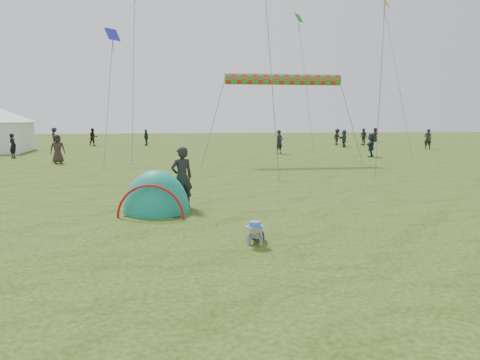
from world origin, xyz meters
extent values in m
plane|color=#1B3B09|center=(0.00, 0.00, 0.00)|extent=(140.00, 140.00, 0.00)
ellipsoid|color=#107A45|center=(-1.43, 2.94, 0.00)|extent=(2.12, 1.86, 2.42)
imported|color=black|center=(-0.71, 3.54, 0.91)|extent=(0.77, 0.64, 1.81)
imported|color=black|center=(20.43, 25.65, 0.87)|extent=(0.73, 0.59, 1.73)
imported|color=black|center=(-9.25, 34.09, 0.86)|extent=(1.04, 0.98, 1.71)
imported|color=#23313A|center=(-4.23, 34.03, 0.79)|extent=(0.77, 1.00, 1.58)
imported|color=black|center=(-13.39, 36.02, 0.87)|extent=(1.07, 1.30, 1.74)
imported|color=#322722|center=(-7.98, 17.31, 0.85)|extent=(0.95, 0.76, 1.70)
imported|color=#1E2B3A|center=(12.18, 18.95, 0.82)|extent=(1.17, 1.56, 1.63)
imported|color=black|center=(-12.05, 21.65, 0.81)|extent=(0.70, 0.68, 1.62)
imported|color=#293143|center=(17.19, 31.65, 0.84)|extent=(0.66, 1.06, 1.68)
imported|color=black|center=(14.72, 32.28, 0.81)|extent=(1.21, 1.06, 1.62)
imported|color=black|center=(21.18, 37.56, 0.80)|extent=(0.90, 0.93, 1.61)
imported|color=#2B3441|center=(14.11, 28.93, 0.80)|extent=(0.48, 1.49, 1.60)
imported|color=black|center=(6.55, 22.48, 0.89)|extent=(0.78, 0.72, 1.79)
cylinder|color=red|center=(5.21, 15.89, 4.89)|extent=(6.83, 0.64, 0.64)
plane|color=yellow|center=(13.94, 21.59, 11.07)|extent=(1.16, 1.16, 0.95)
plane|color=#18981D|center=(9.23, 27.49, 11.01)|extent=(0.90, 0.90, 0.74)
plane|color=#2C2BD2|center=(-4.85, 19.25, 7.79)|extent=(0.94, 0.94, 0.76)
camera|label=1|loc=(-0.67, -9.01, 2.62)|focal=32.00mm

